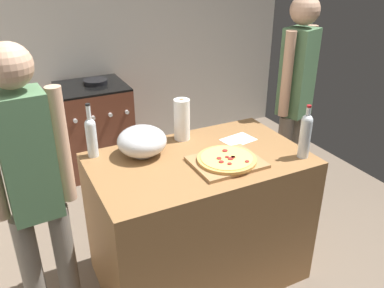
# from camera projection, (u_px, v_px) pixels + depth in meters

# --- Properties ---
(ground_plane) EXTENTS (4.36, 3.44, 0.02)m
(ground_plane) POSITION_uv_depth(u_px,v_px,m) (154.00, 217.00, 3.37)
(ground_plane) COLOR #6B5B4C
(kitchen_wall_rear) EXTENTS (4.36, 0.10, 2.60)m
(kitchen_wall_rear) POSITION_uv_depth(u_px,v_px,m) (94.00, 31.00, 3.99)
(kitchen_wall_rear) COLOR #BCB7AD
(kitchen_wall_rear) RESTS_ON ground_plane
(counter) EXTENTS (1.30, 0.79, 0.89)m
(counter) POSITION_uv_depth(u_px,v_px,m) (199.00, 219.00, 2.59)
(counter) COLOR olive
(counter) RESTS_ON ground_plane
(cutting_board) EXTENTS (0.40, 0.32, 0.02)m
(cutting_board) POSITION_uv_depth(u_px,v_px,m) (227.00, 162.00, 2.33)
(cutting_board) COLOR #9E7247
(cutting_board) RESTS_ON counter
(pizza) EXTENTS (0.35, 0.35, 0.03)m
(pizza) POSITION_uv_depth(u_px,v_px,m) (227.00, 159.00, 2.32)
(pizza) COLOR tan
(pizza) RESTS_ON cutting_board
(mixing_bowl) EXTENTS (0.30, 0.30, 0.18)m
(mixing_bowl) POSITION_uv_depth(u_px,v_px,m) (142.00, 141.00, 2.40)
(mixing_bowl) COLOR #B2B2B7
(mixing_bowl) RESTS_ON counter
(paper_towel_roll) EXTENTS (0.10, 0.10, 0.28)m
(paper_towel_roll) POSITION_uv_depth(u_px,v_px,m) (182.00, 120.00, 2.59)
(paper_towel_roll) COLOR white
(paper_towel_roll) RESTS_ON counter
(wine_bottle_amber) EXTENTS (0.06, 0.06, 0.34)m
(wine_bottle_amber) POSITION_uv_depth(u_px,v_px,m) (91.00, 135.00, 2.37)
(wine_bottle_amber) COLOR silver
(wine_bottle_amber) RESTS_ON counter
(wine_bottle_green) EXTENTS (0.07, 0.07, 0.33)m
(wine_bottle_green) POSITION_uv_depth(u_px,v_px,m) (305.00, 134.00, 2.35)
(wine_bottle_green) COLOR silver
(wine_bottle_green) RESTS_ON counter
(recipe_sheet) EXTENTS (0.23, 0.18, 0.00)m
(recipe_sheet) POSITION_uv_depth(u_px,v_px,m) (238.00, 140.00, 2.63)
(recipe_sheet) COLOR white
(recipe_sheet) RESTS_ON counter
(stove) EXTENTS (0.63, 0.62, 0.91)m
(stove) POSITION_uv_depth(u_px,v_px,m) (96.00, 127.00, 3.97)
(stove) COLOR brown
(stove) RESTS_ON ground_plane
(person_in_stripes) EXTENTS (0.40, 0.22, 1.68)m
(person_in_stripes) POSITION_uv_depth(u_px,v_px,m) (34.00, 189.00, 1.93)
(person_in_stripes) COLOR slate
(person_in_stripes) RESTS_ON ground_plane
(person_in_red) EXTENTS (0.36, 0.26, 1.75)m
(person_in_red) POSITION_uv_depth(u_px,v_px,m) (295.00, 96.00, 3.05)
(person_in_red) COLOR slate
(person_in_red) RESTS_ON ground_plane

